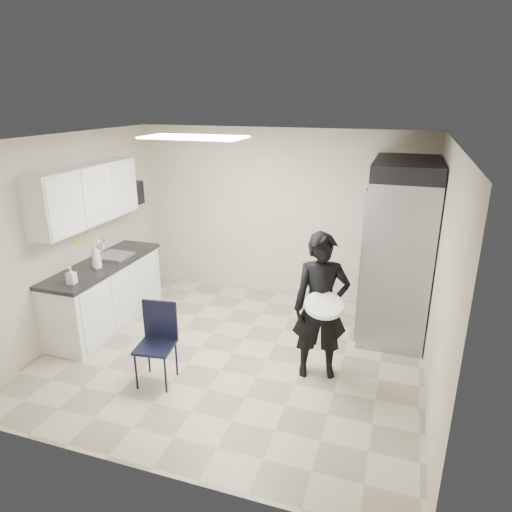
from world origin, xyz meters
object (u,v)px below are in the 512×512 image
(folding_chair, at_px, (155,347))
(lower_counter, at_px, (106,295))
(commercial_fridge, at_px, (398,257))
(man_tuxedo, at_px, (321,307))

(folding_chair, bearing_deg, lower_counter, 135.53)
(commercial_fridge, bearing_deg, man_tuxedo, -118.77)
(lower_counter, bearing_deg, commercial_fridge, 15.88)
(lower_counter, bearing_deg, man_tuxedo, -5.49)
(lower_counter, relative_size, folding_chair, 2.14)
(folding_chair, height_order, man_tuxedo, man_tuxedo)
(commercial_fridge, relative_size, man_tuxedo, 1.25)
(folding_chair, relative_size, man_tuxedo, 0.53)
(lower_counter, height_order, man_tuxedo, man_tuxedo)
(folding_chair, bearing_deg, commercial_fridge, 33.33)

